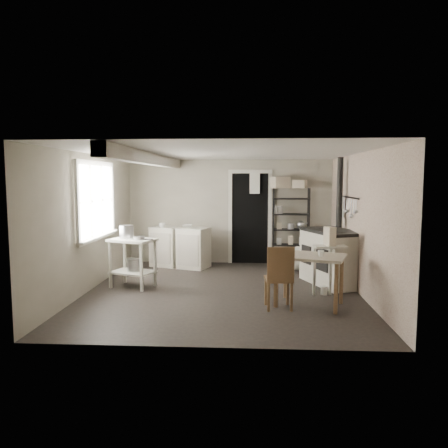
# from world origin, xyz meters

# --- Properties ---
(floor) EXTENTS (5.00, 5.00, 0.00)m
(floor) POSITION_xyz_m (0.00, 0.00, 0.00)
(floor) COLOR black
(floor) RESTS_ON ground
(ceiling) EXTENTS (5.00, 5.00, 0.00)m
(ceiling) POSITION_xyz_m (0.00, 0.00, 2.30)
(ceiling) COLOR silver
(ceiling) RESTS_ON wall_back
(wall_back) EXTENTS (4.50, 0.02, 2.30)m
(wall_back) POSITION_xyz_m (0.00, 2.50, 1.15)
(wall_back) COLOR #A69F8D
(wall_back) RESTS_ON ground
(wall_front) EXTENTS (4.50, 0.02, 2.30)m
(wall_front) POSITION_xyz_m (0.00, -2.50, 1.15)
(wall_front) COLOR #A69F8D
(wall_front) RESTS_ON ground
(wall_left) EXTENTS (0.02, 5.00, 2.30)m
(wall_left) POSITION_xyz_m (-2.25, 0.00, 1.15)
(wall_left) COLOR #A69F8D
(wall_left) RESTS_ON ground
(wall_right) EXTENTS (0.02, 5.00, 2.30)m
(wall_right) POSITION_xyz_m (2.25, 0.00, 1.15)
(wall_right) COLOR #A69F8D
(wall_right) RESTS_ON ground
(window) EXTENTS (0.12, 1.76, 1.28)m
(window) POSITION_xyz_m (-2.22, 0.20, 1.50)
(window) COLOR silver
(window) RESTS_ON wall_left
(doorway) EXTENTS (0.96, 0.10, 2.08)m
(doorway) POSITION_xyz_m (0.45, 2.47, 1.00)
(doorway) COLOR silver
(doorway) RESTS_ON ground
(ceiling_beam) EXTENTS (0.18, 5.00, 0.18)m
(ceiling_beam) POSITION_xyz_m (-1.20, 0.00, 2.20)
(ceiling_beam) COLOR silver
(ceiling_beam) RESTS_ON ceiling
(wallpaper_panel) EXTENTS (0.01, 5.00, 2.30)m
(wallpaper_panel) POSITION_xyz_m (2.24, 0.00, 1.15)
(wallpaper_panel) COLOR beige
(wallpaper_panel) RESTS_ON wall_right
(utensil_rail) EXTENTS (0.06, 1.20, 0.44)m
(utensil_rail) POSITION_xyz_m (2.19, 0.60, 1.55)
(utensil_rail) COLOR #AEAEB0
(utensil_rail) RESTS_ON wall_right
(prep_table) EXTENTS (0.87, 0.75, 0.85)m
(prep_table) POSITION_xyz_m (-1.58, 0.17, 0.40)
(prep_table) COLOR silver
(prep_table) RESTS_ON ground
(stockpot) EXTENTS (0.26, 0.26, 0.26)m
(stockpot) POSITION_xyz_m (-1.70, 0.26, 0.94)
(stockpot) COLOR #AEAEB0
(stockpot) RESTS_ON prep_table
(saucepan) EXTENTS (0.20, 0.20, 0.11)m
(saucepan) POSITION_xyz_m (-1.44, 0.09, 0.85)
(saucepan) COLOR #AEAEB0
(saucepan) RESTS_ON prep_table
(bucket) EXTENTS (0.29, 0.29, 0.24)m
(bucket) POSITION_xyz_m (-1.57, 0.15, 0.39)
(bucket) COLOR #AEAEB0
(bucket) RESTS_ON prep_table
(base_cabinets) EXTENTS (1.41, 0.95, 0.85)m
(base_cabinets) POSITION_xyz_m (-1.04, 1.98, 0.46)
(base_cabinets) COLOR beige
(base_cabinets) RESTS_ON ground
(mixing_bowl) EXTENTS (0.29, 0.29, 0.07)m
(mixing_bowl) POSITION_xyz_m (-0.89, 1.98, 0.95)
(mixing_bowl) COLOR white
(mixing_bowl) RESTS_ON base_cabinets
(counter_cup) EXTENTS (0.16, 0.16, 0.10)m
(counter_cup) POSITION_xyz_m (-1.39, 1.84, 0.97)
(counter_cup) COLOR white
(counter_cup) RESTS_ON base_cabinets
(shelf_rack) EXTENTS (0.80, 0.33, 1.68)m
(shelf_rack) POSITION_xyz_m (1.34, 2.31, 0.95)
(shelf_rack) COLOR black
(shelf_rack) RESTS_ON ground
(shelf_jar) EXTENTS (0.12, 0.12, 0.20)m
(shelf_jar) POSITION_xyz_m (1.00, 2.26, 1.37)
(shelf_jar) COLOR white
(shelf_jar) RESTS_ON shelf_rack
(storage_box_a) EXTENTS (0.43, 0.41, 0.24)m
(storage_box_a) POSITION_xyz_m (1.10, 2.32, 2.01)
(storage_box_a) COLOR beige
(storage_box_a) RESTS_ON shelf_rack
(storage_box_b) EXTENTS (0.34, 0.32, 0.17)m
(storage_box_b) POSITION_xyz_m (1.51, 2.31, 1.99)
(storage_box_b) COLOR beige
(storage_box_b) RESTS_ON shelf_rack
(stove) EXTENTS (1.09, 1.40, 0.97)m
(stove) POSITION_xyz_m (1.92, 0.59, 0.44)
(stove) COLOR beige
(stove) RESTS_ON ground
(stovepipe) EXTENTS (0.14, 0.14, 1.39)m
(stovepipe) POSITION_xyz_m (2.11, 1.03, 1.59)
(stovepipe) COLOR black
(stovepipe) RESTS_ON stove
(side_ledge) EXTENTS (0.55, 0.33, 0.81)m
(side_ledge) POSITION_xyz_m (1.73, -0.16, 0.43)
(side_ledge) COLOR silver
(side_ledge) RESTS_ON ground
(oats_box) EXTENTS (0.18, 0.23, 0.30)m
(oats_box) POSITION_xyz_m (1.72, -0.18, 1.01)
(oats_box) COLOR beige
(oats_box) RESTS_ON side_ledge
(work_table) EXTENTS (1.17, 0.99, 0.76)m
(work_table) POSITION_xyz_m (1.33, -0.78, 0.38)
(work_table) COLOR #BDB4A1
(work_table) RESTS_ON ground
(table_cup) EXTENTS (0.09, 0.09, 0.09)m
(table_cup) POSITION_xyz_m (1.47, -0.89, 0.80)
(table_cup) COLOR white
(table_cup) RESTS_ON work_table
(chair) EXTENTS (0.42, 0.43, 0.93)m
(chair) POSITION_xyz_m (0.87, -0.95, 0.48)
(chair) COLOR brown
(chair) RESTS_ON ground
(flour_sack) EXTENTS (0.51, 0.48, 0.50)m
(flour_sack) POSITION_xyz_m (1.44, 1.74, 0.24)
(flour_sack) COLOR silver
(flour_sack) RESTS_ON ground
(floor_crock) EXTENTS (0.14, 0.14, 0.14)m
(floor_crock) POSITION_xyz_m (1.66, -0.15, 0.07)
(floor_crock) COLOR white
(floor_crock) RESTS_ON ground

